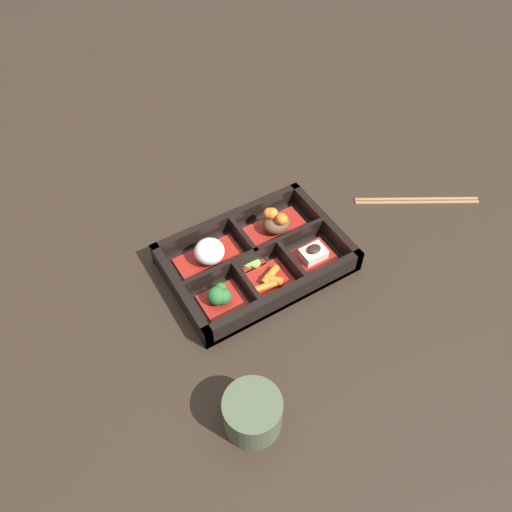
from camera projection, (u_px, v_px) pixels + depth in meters
The scene contains 11 objects.
ground_plane at pixel (256, 265), 0.87m from camera, with size 3.00×3.00×0.00m, color black.
bento_base at pixel (256, 263), 0.86m from camera, with size 0.30×0.20×0.01m.
bento_rim at pixel (257, 258), 0.85m from camera, with size 0.30×0.20×0.04m.
bowl_rice at pixel (210, 254), 0.85m from camera, with size 0.11×0.07×0.05m.
bowl_stew at pixel (276, 224), 0.89m from camera, with size 0.11×0.07×0.05m.
bowl_greens at pixel (220, 297), 0.80m from camera, with size 0.07×0.06×0.04m.
bowl_carrots at pixel (270, 279), 0.83m from camera, with size 0.07×0.06×0.02m.
bowl_tofu at pixel (313, 255), 0.86m from camera, with size 0.07×0.06×0.03m.
bowl_pickles at pixel (252, 263), 0.85m from camera, with size 0.04×0.03×0.01m.
tea_cup at pixel (253, 413), 0.67m from camera, with size 0.08×0.08×0.06m.
chopsticks at pixel (417, 200), 0.97m from camera, with size 0.21×0.13×0.01m.
Camera 1 is at (-0.28, -0.46, 0.68)m, focal length 35.00 mm.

